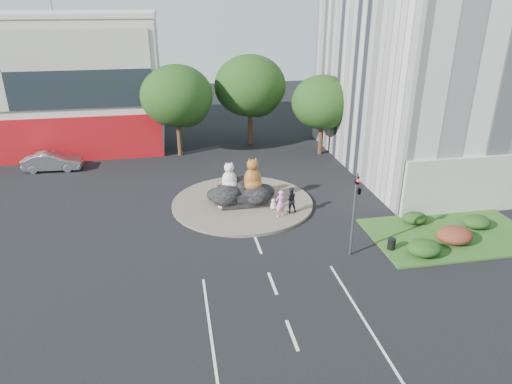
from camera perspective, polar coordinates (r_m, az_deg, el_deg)
ground at (r=24.06m, az=2.08°, el=-11.35°), size 120.00×120.00×0.00m
roundabout_island at (r=32.59m, az=-1.70°, el=-1.35°), size 10.00×10.00×0.20m
rock_plinth at (r=32.37m, az=-1.71°, el=-0.46°), size 3.20×2.60×0.90m
shophouse_block at (r=49.70m, az=-26.84°, el=12.16°), size 25.20×12.30×17.40m
grass_verge at (r=30.87m, az=23.19°, el=-4.93°), size 10.00×6.00×0.12m
tree_left at (r=42.22m, az=-9.78°, el=11.41°), size 6.46×6.46×8.27m
tree_mid at (r=44.76m, az=-0.67°, el=12.80°), size 6.84×6.84×8.76m
tree_right at (r=42.60m, az=8.41°, el=10.75°), size 5.70×5.70×7.30m
hedge_near_green at (r=27.65m, az=20.29°, el=-6.60°), size 2.00×1.60×0.90m
hedge_red at (r=29.63m, az=23.56°, el=-4.97°), size 2.20×1.76×0.99m
hedge_mid_green at (r=32.14m, az=25.84°, el=-3.37°), size 1.80×1.44×0.81m
hedge_back_green at (r=31.27m, az=19.27°, el=-3.08°), size 1.60×1.28×0.72m
traffic_light at (r=25.41m, az=12.51°, el=-0.60°), size 0.44×1.24×5.00m
street_lamp at (r=33.57m, az=21.07°, el=5.93°), size 2.34×0.22×8.06m
cat_white at (r=32.07m, az=-3.37°, el=2.08°), size 1.21×1.06×2.01m
cat_tabby at (r=31.85m, az=-0.43°, el=2.30°), size 1.46×1.28×2.35m
kitten_calico at (r=31.36m, az=-4.33°, el=-1.22°), size 0.66×0.58×1.02m
kitten_white at (r=31.30m, az=2.18°, el=-1.45°), size 0.54×0.50×0.78m
pedestrian_pink at (r=30.03m, az=3.06°, el=-1.44°), size 0.77×0.61×1.86m
pedestrian_dark at (r=30.76m, az=4.33°, el=-0.95°), size 0.89×0.71×1.77m
parked_car at (r=42.46m, az=-24.10°, el=3.51°), size 4.83×1.92×1.56m
litter_bin at (r=27.75m, az=16.57°, el=-6.22°), size 0.58×0.58×0.67m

